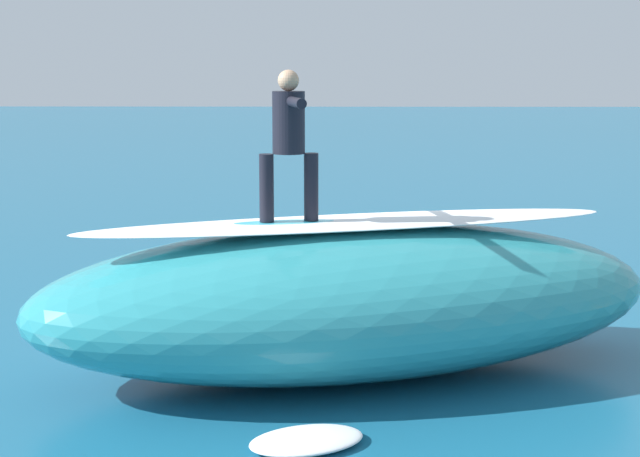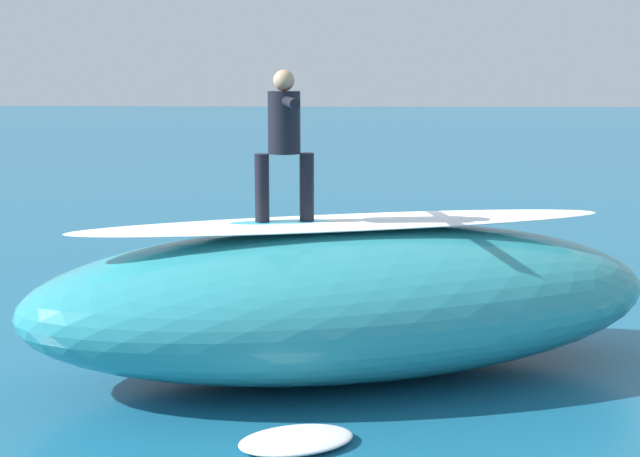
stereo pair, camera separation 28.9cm
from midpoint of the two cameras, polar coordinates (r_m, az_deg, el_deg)
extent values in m
plane|color=#196084|center=(13.45, 2.49, -5.19)|extent=(120.00, 120.00, 0.00)
ellipsoid|color=teal|center=(10.98, 2.30, -4.14)|extent=(7.71, 4.96, 1.66)
ellipsoid|color=white|center=(10.80, 2.33, 0.35)|extent=(6.12, 2.75, 0.08)
ellipsoid|color=#33B2D1|center=(10.62, -1.28, 0.21)|extent=(1.89, 0.86, 0.09)
cylinder|color=black|center=(10.53, -2.59, 2.36)|extent=(0.16, 0.16, 0.73)
cylinder|color=black|center=(10.61, 0.01, 2.42)|extent=(0.16, 0.16, 0.73)
cylinder|color=black|center=(10.50, -1.30, 6.15)|extent=(0.41, 0.41, 0.66)
sphere|color=tan|center=(10.48, -1.31, 8.56)|extent=(0.23, 0.23, 0.23)
cylinder|color=black|center=(10.02, -0.88, 7.30)|extent=(0.23, 0.60, 0.10)
cylinder|color=black|center=(10.95, -1.69, 7.51)|extent=(0.23, 0.60, 0.10)
ellipsoid|color=#33B2D1|center=(15.08, 2.00, -3.38)|extent=(0.98, 2.33, 0.08)
cylinder|color=black|center=(15.04, 2.00, -2.75)|extent=(0.41, 0.79, 0.27)
sphere|color=tan|center=(15.47, 1.66, -2.19)|extent=(0.19, 0.19, 0.19)
cylinder|color=black|center=(14.42, 2.85, -3.60)|extent=(0.24, 0.64, 0.12)
cylinder|color=black|center=(14.39, 2.25, -3.63)|extent=(0.24, 0.64, 0.12)
ellipsoid|color=white|center=(14.01, -10.63, -4.39)|extent=(1.08, 1.22, 0.17)
ellipsoid|color=white|center=(9.14, -0.46, -12.15)|extent=(1.27, 1.07, 0.11)
camera|label=1|loc=(0.14, -89.35, 0.11)|focal=55.30mm
camera|label=2|loc=(0.14, 90.65, -0.11)|focal=55.30mm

